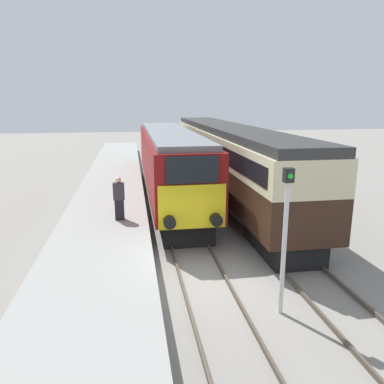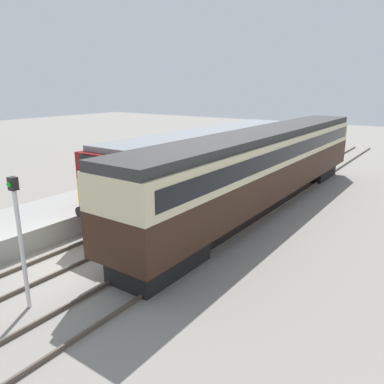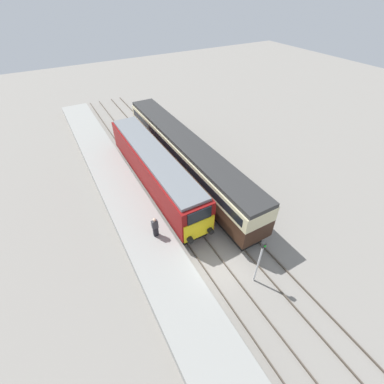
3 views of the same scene
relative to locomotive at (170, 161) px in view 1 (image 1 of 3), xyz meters
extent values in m
plane|color=gray|center=(0.00, -10.29, -2.24)|extent=(120.00, 120.00, 0.00)
cube|color=gray|center=(-3.30, -2.29, -1.78)|extent=(3.50, 50.00, 0.92)
cube|color=#4C4238|center=(-0.72, -5.29, -2.17)|extent=(0.07, 60.00, 0.14)
cube|color=#4C4238|center=(0.72, -5.29, -2.17)|extent=(0.07, 60.00, 0.14)
cube|color=#4C4238|center=(2.68, -5.29, -2.17)|extent=(0.07, 60.00, 0.14)
cube|color=#4C4238|center=(4.12, -5.29, -2.17)|extent=(0.07, 60.00, 0.14)
cube|color=black|center=(0.00, -5.45, -1.74)|extent=(2.03, 4.00, 1.00)
cube|color=black|center=(0.00, 5.54, -1.74)|extent=(2.03, 4.00, 1.00)
cube|color=maroon|center=(0.00, 0.04, 0.12)|extent=(2.70, 15.99, 2.73)
cube|color=yellow|center=(0.00, -7.99, -0.42)|extent=(2.48, 0.10, 1.64)
cube|color=black|center=(0.00, -7.99, 0.95)|extent=(1.89, 0.10, 0.98)
cube|color=slate|center=(0.00, 0.04, 1.61)|extent=(2.38, 15.35, 0.24)
cylinder|color=black|center=(-0.85, -8.20, -0.89)|extent=(0.44, 0.35, 0.44)
cylinder|color=black|center=(0.85, -8.20, -0.89)|extent=(0.44, 0.35, 0.44)
cube|color=black|center=(3.40, -8.29, -1.77)|extent=(1.89, 3.60, 0.95)
cube|color=black|center=(3.40, 8.98, -1.77)|extent=(1.89, 3.60, 0.95)
cube|color=#331E14|center=(3.40, 0.34, -0.49)|extent=(2.70, 21.67, 1.61)
cube|color=beige|center=(3.40, 0.34, 0.95)|extent=(2.71, 21.67, 1.27)
cube|color=black|center=(3.40, 0.34, 0.95)|extent=(2.75, 20.81, 0.70)
cube|color=#2D2D2D|center=(3.40, 0.34, 1.76)|extent=(2.48, 21.67, 0.36)
cube|color=black|center=(-2.66, -6.26, -0.91)|extent=(0.36, 0.24, 0.83)
cube|color=#333338|center=(-2.66, -6.26, -0.15)|extent=(0.44, 0.26, 0.69)
sphere|color=beige|center=(-2.66, -6.26, 0.31)|extent=(0.22, 0.22, 0.22)
cylinder|color=silver|center=(1.70, -12.33, -0.44)|extent=(0.12, 0.12, 3.60)
cube|color=black|center=(1.70, -12.33, 1.54)|extent=(0.24, 0.20, 0.36)
sphere|color=green|center=(1.70, -12.44, 1.54)|extent=(0.14, 0.14, 0.14)
camera|label=1|loc=(-2.09, -20.87, 3.31)|focal=35.00mm
camera|label=2|loc=(11.27, -17.52, 4.07)|focal=35.00mm
camera|label=3|loc=(-6.49, -18.39, 13.43)|focal=24.00mm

